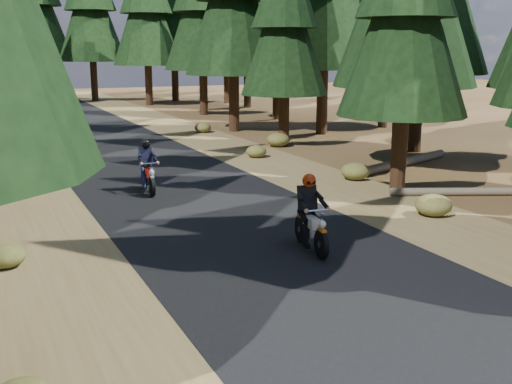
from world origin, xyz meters
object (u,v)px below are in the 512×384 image
(log_far, at_px, (465,192))
(rider_follow, at_px, (148,175))
(log_near, at_px, (404,162))
(rider_lead, at_px, (311,226))

(log_far, distance_m, rider_follow, 9.37)
(log_near, distance_m, rider_follow, 9.73)
(rider_lead, height_order, rider_follow, rider_lead)
(rider_follow, bearing_deg, rider_lead, 107.32)
(rider_lead, bearing_deg, log_far, -149.81)
(log_near, relative_size, rider_follow, 3.02)
(log_far, bearing_deg, log_near, 97.07)
(log_far, bearing_deg, rider_follow, 176.48)
(log_near, bearing_deg, rider_lead, -159.54)
(log_near, xyz_separation_m, rider_follow, (-9.71, -0.48, 0.38))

